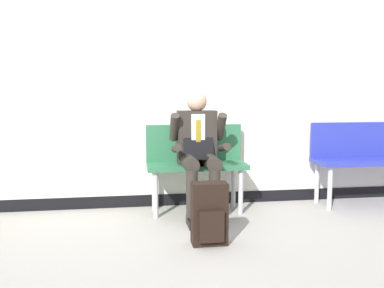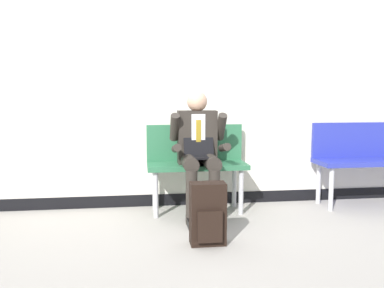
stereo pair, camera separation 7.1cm
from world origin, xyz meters
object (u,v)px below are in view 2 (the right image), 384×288
(bench_empty, at_px, (371,155))
(person_seated, at_px, (199,149))
(backpack, at_px, (208,215))
(bench_with_person, at_px, (196,159))

(bench_empty, xyz_separation_m, person_seated, (-2.00, -0.20, 0.13))
(person_seated, xyz_separation_m, backpack, (-0.05, -0.81, -0.44))
(backpack, bearing_deg, bench_empty, 26.25)
(bench_with_person, height_order, backpack, bench_with_person)
(person_seated, height_order, backpack, person_seated)
(person_seated, bearing_deg, backpack, -93.25)
(backpack, bearing_deg, person_seated, 86.75)
(bench_empty, distance_m, person_seated, 2.01)
(bench_with_person, bearing_deg, backpack, -92.61)
(bench_empty, height_order, person_seated, person_seated)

